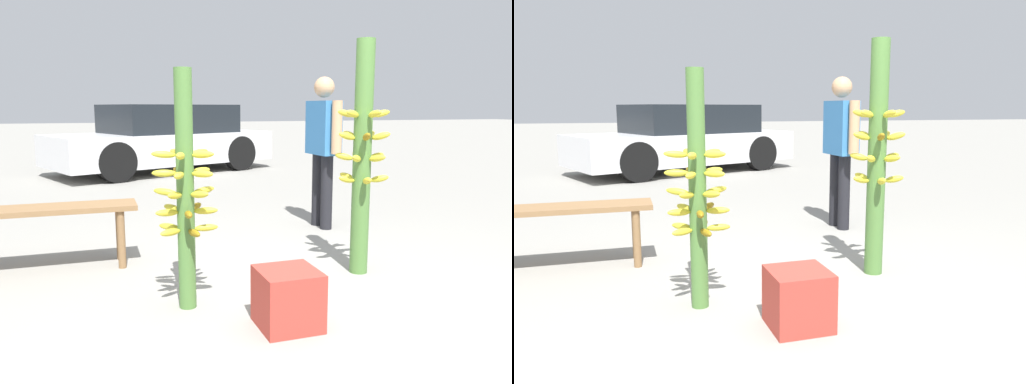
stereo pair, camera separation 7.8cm
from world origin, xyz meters
TOP-DOWN VIEW (x-y plane):
  - ground_plane at (0.00, 0.00)m, footprint 80.00×80.00m
  - banana_stalk_left at (-0.69, 0.25)m, footprint 0.40×0.40m
  - banana_stalk_center at (0.67, 0.50)m, footprint 0.41×0.40m
  - vendor_person at (1.05, 1.91)m, footprint 0.21×0.64m
  - market_bench at (-1.62, 1.30)m, footprint 1.45×0.35m
  - parked_car at (0.16, 7.06)m, footprint 4.53×3.14m
  - produce_crate at (-0.20, -0.22)m, footprint 0.34×0.34m

SIDE VIEW (x-z plane):
  - ground_plane at x=0.00m, z-range 0.00..0.00m
  - produce_crate at x=-0.20m, z-range 0.00..0.34m
  - market_bench at x=-1.62m, z-range 0.17..0.66m
  - parked_car at x=0.16m, z-range -0.01..1.28m
  - banana_stalk_left at x=-0.69m, z-range 0.00..1.47m
  - banana_stalk_center at x=0.67m, z-range 0.02..1.74m
  - vendor_person at x=1.05m, z-range 0.14..1.68m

